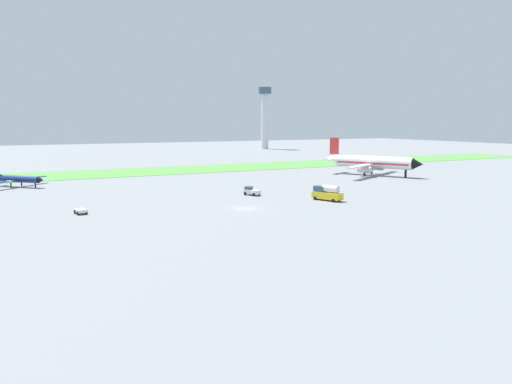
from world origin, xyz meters
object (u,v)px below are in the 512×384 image
control_tower (265,113)px  airplane_taxiing_turboprop (18,179)px  baggage_cart_midfield (81,211)px  airplane_parked_jet_far (372,162)px  fuel_truck_by_runway (327,193)px  pushback_tug_near_gate (252,191)px

control_tower → airplane_taxiing_turboprop: bearing=-137.4°
baggage_cart_midfield → control_tower: control_tower is taller
airplane_parked_jet_far → fuel_truck_by_runway: 52.64m
airplane_taxiing_turboprop → baggage_cart_midfield: (9.40, -45.73, -1.54)m
airplane_parked_jet_far → baggage_cart_midfield: bearing=-101.4°
baggage_cart_midfield → fuel_truck_by_runway: size_ratio=0.38×
fuel_truck_by_runway → airplane_parked_jet_far: bearing=-71.2°
airplane_parked_jet_far → control_tower: bearing=136.7°
airplane_taxiing_turboprop → baggage_cart_midfield: bearing=-32.4°
fuel_truck_by_runway → control_tower: control_tower is taller
airplane_parked_jet_far → pushback_tug_near_gate: airplane_parked_jet_far is taller
fuel_truck_by_runway → control_tower: size_ratio=0.19×
airplane_parked_jet_far → pushback_tug_near_gate: 55.23m
airplane_taxiing_turboprop → fuel_truck_by_runway: bearing=3.4°
pushback_tug_near_gate → control_tower: control_tower is taller
pushback_tug_near_gate → control_tower: bearing=-53.9°
airplane_parked_jet_far → fuel_truck_by_runway: size_ratio=4.28×
baggage_cart_midfield → fuel_truck_by_runway: 49.09m
airplane_parked_jet_far → baggage_cart_midfield: (-88.96, -26.09, -3.55)m
airplane_taxiing_turboprop → airplane_parked_jet_far: (98.36, -19.64, 2.01)m
pushback_tug_near_gate → fuel_truck_by_runway: (10.99, -13.74, 0.67)m
airplane_taxiing_turboprop → control_tower: 190.36m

